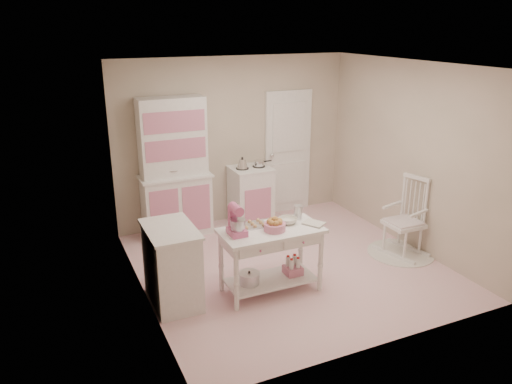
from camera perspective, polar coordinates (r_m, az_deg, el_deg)
room_shell at (r=6.15m, az=4.08°, el=5.39°), size 3.84×3.84×2.62m
door at (r=8.33m, az=3.66°, el=4.56°), size 0.82×0.05×2.04m
hutch at (r=7.43m, az=-9.29°, el=2.72°), size 1.06×0.50×2.08m
stove at (r=7.94m, az=-0.61°, el=-0.36°), size 0.62×0.57×0.92m
base_cabinet at (r=5.79m, az=-9.57°, el=-8.27°), size 0.54×0.84×0.92m
lace_rug at (r=7.34m, az=16.20°, el=-6.66°), size 0.92×0.92×0.01m
rocking_chair at (r=7.13m, az=16.59°, el=-2.71°), size 0.65×0.82×1.10m
work_table at (r=5.96m, az=1.71°, el=-7.81°), size 1.20×0.60×0.80m
stand_mixer at (r=5.59m, az=-2.21°, el=-3.29°), size 0.20×0.28×0.34m
cookie_tray at (r=5.88m, az=-0.34°, el=-3.81°), size 0.34×0.24×0.02m
bread_basket at (r=5.74m, az=2.15°, el=-4.00°), size 0.25×0.25×0.09m
mixing_bowl at (r=5.96m, az=3.67°, el=-3.28°), size 0.22×0.22×0.07m
metal_pitcher at (r=6.08m, az=4.82°, el=-2.31°), size 0.10×0.10×0.17m
recipe_book at (r=5.89m, az=6.21°, el=-3.86°), size 0.28×0.30×0.02m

